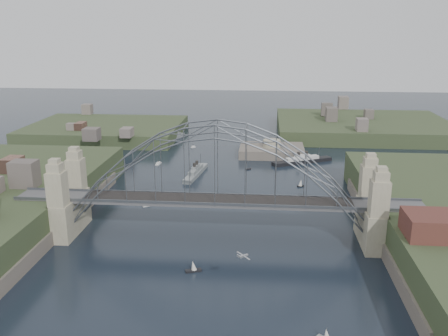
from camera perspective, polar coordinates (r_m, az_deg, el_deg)
ground at (r=103.33m, az=-0.89°, el=-8.12°), size 500.00×500.00×0.00m
bridge at (r=98.90m, az=-0.92°, el=-1.60°), size 84.00×13.80×24.60m
headland_nw at (r=203.88m, az=-13.65°, el=3.82°), size 60.00×45.00×9.00m
headland_ne at (r=211.75m, az=15.91°, el=4.17°), size 70.00×55.00×9.50m
fort_island at (r=169.20m, az=5.61°, el=1.42°), size 22.00×16.00×9.40m
naval_cruiser_near at (r=145.31m, az=-3.33°, el=-0.51°), size 4.97×18.68×5.56m
naval_cruiser_far at (r=193.39m, az=-5.66°, el=3.63°), size 4.43×15.07×5.04m
ocean_liner at (r=160.13m, az=9.17°, el=0.86°), size 20.02×12.45×5.19m
aeroplane at (r=76.37m, az=2.18°, el=-10.29°), size 2.26×2.73×0.48m
small_boat_a at (r=121.76m, az=-9.01°, el=-4.40°), size 2.39×1.92×0.45m
small_boat_b at (r=127.42m, az=3.16°, el=-3.27°), size 1.89×1.05×0.45m
small_boat_c at (r=89.65m, az=-3.63°, el=-11.61°), size 3.09×1.84×2.38m
small_boat_d at (r=136.17m, az=9.00°, el=-1.80°), size 2.00×1.43×2.38m
small_boat_e at (r=158.02m, az=-7.71°, el=0.52°), size 1.54×3.45×1.43m
small_boat_f at (r=151.21m, az=2.86°, el=-0.12°), size 1.78×1.35×0.45m
small_boat_h at (r=178.91m, az=-3.65°, el=2.49°), size 1.80×1.47×1.43m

